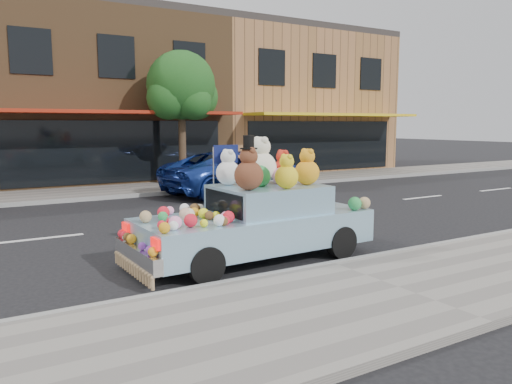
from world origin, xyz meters
TOP-DOWN VIEW (x-y plane):
  - ground at (0.00, 0.00)m, footprint 120.00×120.00m
  - near_sidewalk at (0.00, -6.50)m, footprint 60.00×3.00m
  - far_sidewalk at (0.00, 6.50)m, footprint 60.00×3.00m
  - near_kerb at (0.00, -5.00)m, footprint 60.00×0.12m
  - far_kerb at (0.00, 5.00)m, footprint 60.00×0.12m
  - storefront_mid at (0.00, 11.97)m, footprint 10.00×9.80m
  - storefront_right at (10.00, 11.97)m, footprint 10.00×9.80m
  - street_tree at (2.03, 6.55)m, footprint 3.00×2.70m
  - car_blue at (3.07, 3.99)m, footprint 5.83×3.32m
  - art_car at (-0.78, -3.78)m, footprint 4.55×1.91m

SIDE VIEW (x-z plane):
  - ground at x=0.00m, z-range 0.00..0.00m
  - near_sidewalk at x=0.00m, z-range 0.00..0.12m
  - far_sidewalk at x=0.00m, z-range 0.00..0.12m
  - near_kerb at x=0.00m, z-range 0.00..0.13m
  - far_kerb at x=0.00m, z-range 0.00..0.13m
  - car_blue at x=3.07m, z-range 0.00..1.53m
  - art_car at x=-0.78m, z-range -0.33..1.95m
  - storefront_mid at x=0.00m, z-range -0.01..7.29m
  - storefront_right at x=10.00m, z-range -0.01..7.29m
  - street_tree at x=2.03m, z-range 1.08..6.30m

